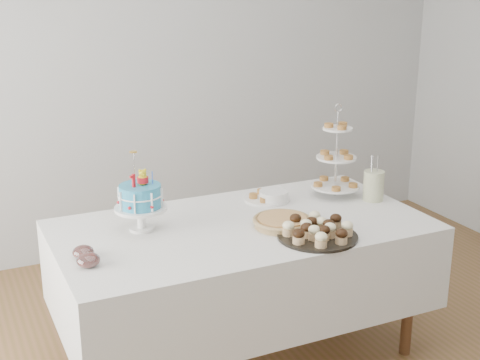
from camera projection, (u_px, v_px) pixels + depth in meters
name	position (u px, v px, depth m)	size (l,w,h in m)	color
walls	(271.00, 126.00, 3.03)	(5.04, 4.04, 2.70)	#ACB0B2
table	(242.00, 264.00, 3.53)	(1.92, 1.02, 0.77)	silver
birthday_cake	(141.00, 209.00, 3.35)	(0.27, 0.27, 0.41)	white
cupcake_tray	(318.00, 229.00, 3.27)	(0.40, 0.40, 0.09)	black
pie	(282.00, 221.00, 3.42)	(0.31, 0.31, 0.05)	tan
tiered_stand	(336.00, 158.00, 3.83)	(0.28, 0.28, 0.55)	silver
plate_stack	(274.00, 196.00, 3.78)	(0.17, 0.17, 0.06)	white
pastry_plate	(267.00, 197.00, 3.82)	(0.27, 0.27, 0.04)	white
jam_bowl_a	(83.00, 252.00, 3.05)	(0.10, 0.10, 0.06)	silver
jam_bowl_b	(88.00, 260.00, 2.96)	(0.11, 0.11, 0.06)	silver
utensil_pitcher	(374.00, 184.00, 3.80)	(0.12, 0.12, 0.26)	#EFE5CE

